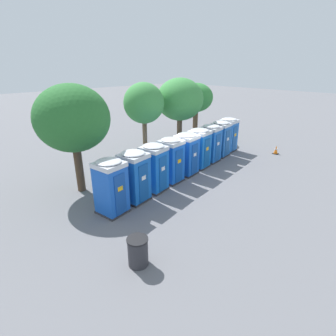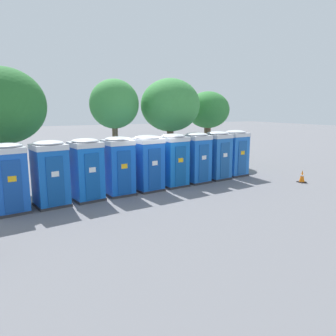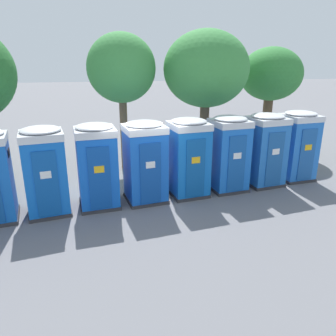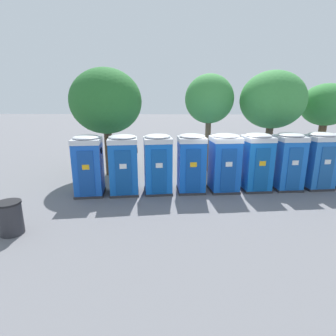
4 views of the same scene
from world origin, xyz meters
name	(u,v)px [view 4 (image 4 of 4)]	position (x,y,z in m)	size (l,w,h in m)	color
ground_plane	(221,188)	(0.00, 0.00, 0.00)	(120.00, 120.00, 0.00)	slate
portapotty_0	(89,165)	(-5.70, -1.04, 1.28)	(1.33, 1.36, 2.54)	#2D2D33
portapotty_1	(124,164)	(-4.26, -0.85, 1.28)	(1.40, 1.39, 2.54)	#2D2D33
portapotty_2	(158,164)	(-2.83, -0.65, 1.28)	(1.35, 1.38, 2.54)	#2D2D33
portapotty_3	(191,163)	(-1.40, -0.46, 1.28)	(1.29, 1.32, 2.54)	#2D2D33
portapotty_4	(224,163)	(0.05, -0.33, 1.28)	(1.37, 1.36, 2.54)	#2D2D33
portapotty_5	(256,162)	(1.48, -0.14, 1.28)	(1.32, 1.34, 2.54)	#2D2D33
portapotty_6	(288,161)	(2.92, 0.05, 1.28)	(1.29, 1.33, 2.54)	#2D2D33
portapotty_7	(318,160)	(4.35, 0.26, 1.28)	(1.37, 1.36, 2.54)	#2D2D33
street_tree_0	(326,106)	(6.61, 4.53, 3.57)	(2.85, 2.85, 4.84)	brown
street_tree_1	(209,100)	(-0.33, 3.08, 3.92)	(2.59, 2.59, 5.25)	brown
street_tree_2	(272,100)	(2.99, 3.04, 3.88)	(3.38, 3.38, 5.41)	brown
street_tree_3	(106,102)	(-5.64, 2.03, 3.82)	(3.60, 3.60, 5.47)	#4C3826
trash_can	(10,218)	(-6.96, -4.49, 0.51)	(0.71, 0.71, 1.02)	#2D2D33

